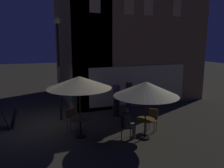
% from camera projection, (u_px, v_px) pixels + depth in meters
% --- Properties ---
extents(ground_plane, '(60.00, 60.00, 0.00)m').
position_uv_depth(ground_plane, '(49.00, 126.00, 9.74)').
color(ground_plane, '#393529').
extents(cafe_building, '(8.25, 6.42, 7.47)m').
position_uv_depth(cafe_building, '(112.00, 40.00, 13.54)').
color(cafe_building, '#9B7549').
rests_on(cafe_building, ground).
extents(street_lamp_near_corner, '(0.32, 0.32, 4.69)m').
position_uv_depth(street_lamp_near_corner, '(58.00, 51.00, 9.94)').
color(street_lamp_near_corner, black).
rests_on(street_lamp_near_corner, ground).
extents(menu_sandwich_board, '(0.72, 0.66, 0.84)m').
position_uv_depth(menu_sandwich_board, '(9.00, 118.00, 9.46)').
color(menu_sandwich_board, black).
rests_on(menu_sandwich_board, ground).
extents(cafe_table_0, '(0.79, 0.79, 0.76)m').
position_uv_depth(cafe_table_0, '(80.00, 123.00, 8.57)').
color(cafe_table_0, black).
rests_on(cafe_table_0, ground).
extents(cafe_table_1, '(0.72, 0.72, 0.78)m').
position_uv_depth(cafe_table_1, '(145.00, 125.00, 8.40)').
color(cafe_table_1, black).
rests_on(cafe_table_1, ground).
extents(patio_umbrella_0, '(2.41, 2.41, 2.36)m').
position_uv_depth(patio_umbrella_0, '(79.00, 82.00, 8.27)').
color(patio_umbrella_0, black).
rests_on(patio_umbrella_0, ground).
extents(patio_umbrella_1, '(2.40, 2.40, 2.20)m').
position_uv_depth(patio_umbrella_1, '(146.00, 89.00, 8.15)').
color(patio_umbrella_1, black).
rests_on(patio_umbrella_1, ground).
extents(cafe_chair_0, '(0.52, 0.52, 0.89)m').
position_uv_depth(cafe_chair_0, '(72.00, 117.00, 9.25)').
color(cafe_chair_0, brown).
rests_on(cafe_chair_0, ground).
extents(cafe_chair_1, '(0.54, 0.54, 0.92)m').
position_uv_depth(cafe_chair_1, '(152.00, 118.00, 9.16)').
color(cafe_chair_1, brown).
rests_on(cafe_chair_1, ground).
extents(cafe_chair_2, '(0.56, 0.56, 0.88)m').
position_uv_depth(cafe_chair_2, '(124.00, 125.00, 8.46)').
color(cafe_chair_2, '#4E2F1A').
rests_on(cafe_chair_2, ground).
extents(patron_seated_0, '(0.53, 0.45, 1.19)m').
position_uv_depth(patron_seated_0, '(128.00, 121.00, 8.43)').
color(patron_seated_0, '#77615A').
rests_on(patron_seated_0, ground).
extents(patron_standing_1, '(0.38, 0.38, 1.77)m').
position_uv_depth(patron_standing_1, '(73.00, 102.00, 10.26)').
color(patron_standing_1, '#796E52').
rests_on(patron_standing_1, ground).
extents(patron_standing_2, '(0.31, 0.31, 1.85)m').
position_uv_depth(patron_standing_2, '(129.00, 97.00, 10.90)').
color(patron_standing_2, navy).
rests_on(patron_standing_2, ground).
extents(patron_standing_3, '(0.35, 0.35, 1.73)m').
position_uv_depth(patron_standing_3, '(116.00, 99.00, 10.93)').
color(patron_standing_3, black).
rests_on(patron_standing_3, ground).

